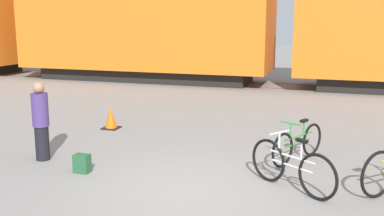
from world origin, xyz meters
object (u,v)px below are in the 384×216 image
Objects in this scene: bicycle_silver at (292,167)px; backpack at (82,163)px; bicycle_green at (298,144)px; traffic_cone at (111,119)px; freight_train at (285,15)px; person_in_purple at (41,121)px.

bicycle_silver is 4.37× the size of backpack.
traffic_cone is (-4.75, 1.25, -0.10)m from bicycle_green.
backpack is at bearing -100.47° from freight_train.
person_in_purple is (-4.81, -1.46, 0.43)m from bicycle_green.
bicycle_silver is at bearing -30.49° from traffic_cone.
bicycle_green is 4.91m from traffic_cone.
bicycle_green is (-0.03, 1.57, -0.03)m from bicycle_silver.
bicycle_silver reaches higher than traffic_cone.
bicycle_green is (1.49, -9.90, -2.53)m from freight_train.
freight_train is 87.45× the size of traffic_cone.
backpack is 0.62× the size of traffic_cone.
person_in_purple is 1.37m from backpack.
traffic_cone is at bearing 170.45° from person_in_purple.
freight_train is 12.02m from person_in_purple.
traffic_cone is (-3.26, -8.65, -2.63)m from freight_train.
freight_train is 10.33m from bicycle_green.
bicycle_green is 5.05m from person_in_purple.
backpack is (-2.18, -11.78, -2.72)m from freight_train.
person_in_purple is 4.58× the size of backpack.
traffic_cone is at bearing 165.26° from bicycle_green.
bicycle_silver is at bearing 4.92° from backpack.
person_in_purple reaches higher than traffic_cone.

